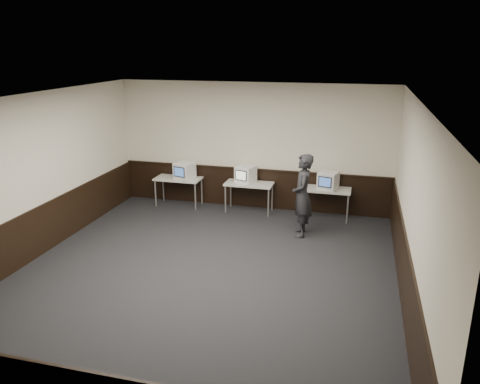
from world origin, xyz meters
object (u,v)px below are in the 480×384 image
at_px(desk_left, 178,181).
at_px(desk_center, 249,186).
at_px(desk_right, 326,192).
at_px(emac_left, 184,171).
at_px(emac_center, 246,174).
at_px(emac_right, 328,181).
at_px(person, 302,196).

relative_size(desk_left, desk_center, 1.00).
relative_size(desk_center, desk_right, 1.00).
bearing_deg(emac_left, emac_center, 17.16).
bearing_deg(emac_right, desk_left, -165.42).
xyz_separation_m(emac_right, person, (-0.46, -1.19, -0.04)).
height_order(desk_center, person, person).
height_order(desk_left, emac_center, emac_center).
xyz_separation_m(desk_right, person, (-0.41, -1.22, 0.24)).
bearing_deg(desk_right, emac_center, 178.95).
distance_m(desk_left, desk_right, 3.80).
bearing_deg(emac_left, emac_right, 14.39).
relative_size(desk_right, emac_right, 2.19).
distance_m(desk_center, desk_right, 1.90).
xyz_separation_m(emac_left, emac_center, (1.60, 0.08, -0.01)).
relative_size(emac_left, emac_right, 1.01).
distance_m(emac_left, person, 3.40).
bearing_deg(emac_right, emac_left, -164.70).
relative_size(emac_left, person, 0.30).
bearing_deg(desk_right, emac_left, -179.24).
xyz_separation_m(desk_center, emac_center, (-0.10, 0.04, 0.28)).
height_order(desk_center, desk_right, same).
xyz_separation_m(emac_center, emac_right, (2.05, -0.07, 0.00)).
bearing_deg(emac_center, desk_center, -3.31).
bearing_deg(desk_left, emac_left, -13.41).
relative_size(emac_left, emac_center, 1.00).
relative_size(desk_left, emac_right, 2.19).
bearing_deg(desk_center, emac_right, -0.95).
xyz_separation_m(emac_center, person, (1.59, -1.26, -0.04)).
bearing_deg(emac_right, person, -96.25).
bearing_deg(desk_right, person, -108.75).
xyz_separation_m(desk_left, desk_right, (3.80, 0.00, 0.00)).
relative_size(desk_right, emac_center, 2.18).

